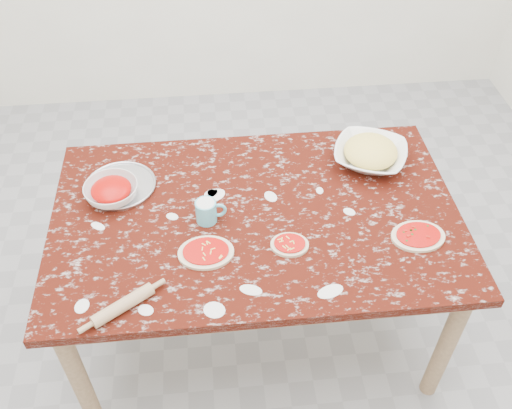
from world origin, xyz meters
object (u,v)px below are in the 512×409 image
object	(u,v)px
cheese_bowl	(370,155)
flour_mug	(207,211)
worktable	(256,228)
pizza_tray	(120,186)
sauce_bowl	(112,192)
rolling_pin	(123,305)

from	to	relation	value
cheese_bowl	flour_mug	distance (m)	0.76
worktable	flour_mug	world-z (taller)	flour_mug
worktable	pizza_tray	size ratio (longest dim) A/B	5.61
worktable	flour_mug	xyz separation A→B (m)	(-0.19, -0.02, 0.13)
flour_mug	cheese_bowl	bearing A→B (deg)	21.55
flour_mug	worktable	bearing A→B (deg)	4.70
sauce_bowl	rolling_pin	world-z (taller)	sauce_bowl
sauce_bowl	worktable	bearing A→B (deg)	-14.54
pizza_tray	sauce_bowl	size ratio (longest dim) A/B	1.32
rolling_pin	worktable	bearing A→B (deg)	39.66
sauce_bowl	pizza_tray	bearing A→B (deg)	67.94
sauce_bowl	flour_mug	bearing A→B (deg)	-23.35
cheese_bowl	pizza_tray	bearing A→B (deg)	-177.08
cheese_bowl	worktable	bearing A→B (deg)	-153.00
sauce_bowl	rolling_pin	distance (m)	0.56
pizza_tray	worktable	bearing A→B (deg)	-21.23
sauce_bowl	rolling_pin	size ratio (longest dim) A/B	0.97
cheese_bowl	rolling_pin	distance (m)	1.21
worktable	rolling_pin	bearing A→B (deg)	-140.34
pizza_tray	cheese_bowl	size ratio (longest dim) A/B	0.94
cheese_bowl	flour_mug	bearing A→B (deg)	-158.45
flour_mug	rolling_pin	xyz separation A→B (m)	(-0.30, -0.39, -0.03)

